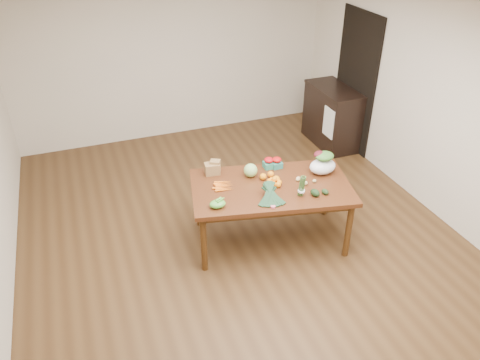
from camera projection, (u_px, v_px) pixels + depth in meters
name	position (u px, v px, depth m)	size (l,w,h in m)	color
floor	(239.00, 235.00, 5.61)	(6.00, 6.00, 0.00)	#4E341B
room_walls	(239.00, 134.00, 4.90)	(5.02, 6.02, 2.70)	beige
dining_table	(270.00, 213.00, 5.35)	(1.75, 0.97, 0.75)	#4A2311
doorway_dark	(355.00, 82.00, 7.07)	(0.02, 1.00, 2.10)	black
cabinet	(332.00, 116.00, 7.41)	(0.52, 1.02, 0.94)	black
dish_towel	(329.00, 123.00, 7.02)	(0.02, 0.28, 0.45)	white
paper_bag	(212.00, 168.00, 5.33)	(0.22, 0.19, 0.16)	#946842
cabbage	(251.00, 170.00, 5.28)	(0.16, 0.16, 0.16)	#95CE77
strawberry_basket_a	(269.00, 164.00, 5.46)	(0.12, 0.12, 0.10)	red
strawberry_basket_b	(277.00, 163.00, 5.47)	(0.11, 0.11, 0.10)	red
orange_a	(263.00, 177.00, 5.24)	(0.08, 0.08, 0.08)	orange
orange_b	(271.00, 174.00, 5.29)	(0.07, 0.07, 0.07)	#FFA40F
orange_c	(276.00, 179.00, 5.19)	(0.08, 0.08, 0.08)	orange
mandarin_cluster	(274.00, 180.00, 5.15)	(0.18, 0.18, 0.10)	orange
carrots	(223.00, 186.00, 5.12)	(0.22, 0.22, 0.03)	#FF6015
snap_pea_bag	(218.00, 204.00, 4.79)	(0.17, 0.13, 0.08)	green
kale_bunch	(271.00, 196.00, 4.84)	(0.32, 0.40, 0.16)	black
asparagus_bundle	(302.00, 186.00, 4.91)	(0.08, 0.08, 0.25)	#4D7837
potato_a	(298.00, 179.00, 5.23)	(0.06, 0.05, 0.05)	tan
potato_b	(305.00, 183.00, 5.15)	(0.06, 0.05, 0.05)	tan
potato_c	(303.00, 180.00, 5.22)	(0.05, 0.04, 0.04)	#CBBB75
potato_d	(298.00, 180.00, 5.22)	(0.05, 0.04, 0.04)	tan
potato_e	(314.00, 181.00, 5.20)	(0.05, 0.04, 0.04)	tan
avocado_a	(315.00, 193.00, 4.96)	(0.08, 0.12, 0.08)	black
avocado_b	(325.00, 192.00, 4.99)	(0.06, 0.09, 0.06)	black
salad_bag	(323.00, 164.00, 5.32)	(0.31, 0.23, 0.24)	silver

